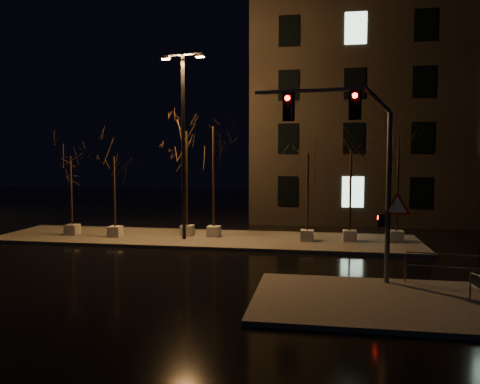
# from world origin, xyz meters

# --- Properties ---
(ground) EXTENTS (90.00, 90.00, 0.00)m
(ground) POSITION_xyz_m (0.00, 0.00, 0.00)
(ground) COLOR black
(ground) RESTS_ON ground
(median) EXTENTS (22.00, 5.00, 0.15)m
(median) POSITION_xyz_m (0.00, 6.00, 0.07)
(median) COLOR #45423D
(median) RESTS_ON ground
(sidewalk_corner) EXTENTS (7.00, 5.00, 0.15)m
(sidewalk_corner) POSITION_xyz_m (7.50, -3.50, 0.07)
(sidewalk_corner) COLOR #45423D
(sidewalk_corner) RESTS_ON ground
(building) EXTENTS (25.00, 12.00, 15.00)m
(building) POSITION_xyz_m (14.00, 18.00, 7.50)
(building) COLOR black
(building) RESTS_ON ground
(tree_0) EXTENTS (1.80, 1.80, 4.36)m
(tree_0) POSITION_xyz_m (-7.24, 5.68, 3.46)
(tree_0) COLOR #A6A39B
(tree_0) RESTS_ON median
(tree_1) EXTENTS (1.80, 1.80, 4.32)m
(tree_1) POSITION_xyz_m (-4.67, 5.46, 3.43)
(tree_1) COLOR #A6A39B
(tree_1) RESTS_ON median
(tree_2) EXTENTS (1.80, 1.80, 5.73)m
(tree_2) POSITION_xyz_m (-1.01, 6.44, 4.50)
(tree_2) COLOR #A6A39B
(tree_2) RESTS_ON median
(tree_3) EXTENTS (1.80, 1.80, 5.97)m
(tree_3) POSITION_xyz_m (0.46, 6.39, 4.68)
(tree_3) COLOR #A6A39B
(tree_3) RESTS_ON median
(tree_4) EXTENTS (1.80, 1.80, 4.47)m
(tree_4) POSITION_xyz_m (5.37, 5.88, 3.55)
(tree_4) COLOR #A6A39B
(tree_4) RESTS_ON median
(tree_5) EXTENTS (1.80, 1.80, 4.72)m
(tree_5) POSITION_xyz_m (7.47, 6.14, 3.73)
(tree_5) COLOR #A6A39B
(tree_5) RESTS_ON median
(tree_6) EXTENTS (1.80, 1.80, 5.32)m
(tree_6) POSITION_xyz_m (9.76, 6.45, 4.19)
(tree_6) COLOR #A6A39B
(tree_6) RESTS_ON median
(traffic_signal_mast) EXTENTS (5.31, 0.79, 6.53)m
(traffic_signal_mast) POSITION_xyz_m (7.15, -1.37, 4.44)
(traffic_signal_mast) COLOR #5A5D62
(traffic_signal_mast) RESTS_ON sidewalk_corner
(streetlight_main) EXTENTS (2.34, 0.53, 9.36)m
(streetlight_main) POSITION_xyz_m (-0.88, 5.43, 5.55)
(streetlight_main) COLOR black
(streetlight_main) RESTS_ON median
(guard_rail_a) EXTENTS (2.39, 0.35, 1.04)m
(guard_rail_a) POSITION_xyz_m (10.00, -1.50, 0.83)
(guard_rail_a) COLOR #5A5D62
(guard_rail_a) RESTS_ON sidewalk_corner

